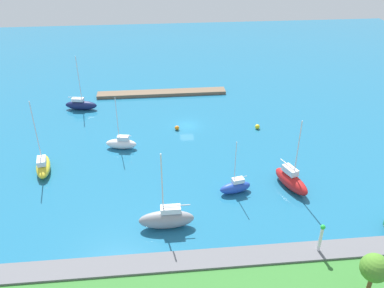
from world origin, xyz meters
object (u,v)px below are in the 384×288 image
object	(u,v)px
sailboat_red_near_pier	(291,180)
sailboat_navy_center_basin	(81,105)
sailboat_yellow_far_south	(43,166)
mooring_buoy_orange	(177,128)
mooring_buoy_yellow	(257,127)
park_tree_mideast	(375,268)
pier_dock	(162,93)
harbor_beacon	(321,236)
sailboat_gray_off_beacon	(167,219)
sailboat_white_by_breakwater	(121,143)
sailboat_blue_outer_mooring	(235,187)

from	to	relation	value
sailboat_red_near_pier	sailboat_navy_center_basin	world-z (taller)	sailboat_navy_center_basin
sailboat_navy_center_basin	sailboat_yellow_far_south	world-z (taller)	sailboat_yellow_far_south
mooring_buoy_orange	mooring_buoy_yellow	bearing A→B (deg)	176.01
park_tree_mideast	sailboat_red_near_pier	size ratio (longest dim) A/B	0.49
park_tree_mideast	sailboat_navy_center_basin	size ratio (longest dim) A/B	0.49
pier_dock	sailboat_navy_center_basin	distance (m)	17.62
harbor_beacon	park_tree_mideast	bearing A→B (deg)	112.23
park_tree_mideast	mooring_buoy_yellow	xyz separation A→B (m)	(1.86, -38.28, -4.37)
sailboat_red_near_pier	sailboat_gray_off_beacon	world-z (taller)	sailboat_red_near_pier
pier_dock	sailboat_gray_off_beacon	xyz separation A→B (m)	(0.82, 42.91, 1.02)
pier_dock	mooring_buoy_orange	xyz separation A→B (m)	(-2.20, 16.87, 0.07)
mooring_buoy_yellow	sailboat_red_near_pier	bearing A→B (deg)	91.24
pier_dock	park_tree_mideast	xyz separation A→B (m)	(-18.88, 56.18, 4.46)
pier_dock	mooring_buoy_yellow	xyz separation A→B (m)	(-17.01, 17.90, 0.09)
sailboat_white_by_breakwater	park_tree_mideast	bearing A→B (deg)	138.46
sailboat_gray_off_beacon	mooring_buoy_yellow	distance (m)	30.73
sailboat_gray_off_beacon	mooring_buoy_orange	world-z (taller)	sailboat_gray_off_beacon
harbor_beacon	sailboat_navy_center_basin	bearing A→B (deg)	-53.11
sailboat_navy_center_basin	mooring_buoy_yellow	distance (m)	35.55
sailboat_yellow_far_south	sailboat_gray_off_beacon	bearing A→B (deg)	-138.31
sailboat_yellow_far_south	mooring_buoy_orange	xyz separation A→B (m)	(-21.34, -11.58, -0.65)
sailboat_navy_center_basin	sailboat_white_by_breakwater	xyz separation A→B (m)	(-8.95, 16.44, -0.07)
sailboat_red_near_pier	park_tree_mideast	bearing A→B (deg)	-16.66
sailboat_red_near_pier	mooring_buoy_orange	distance (m)	24.64
harbor_beacon	sailboat_white_by_breakwater	world-z (taller)	sailboat_white_by_breakwater
park_tree_mideast	sailboat_gray_off_beacon	size ratio (longest dim) A/B	0.49
sailboat_yellow_far_south	sailboat_blue_outer_mooring	bearing A→B (deg)	-116.01
pier_dock	sailboat_blue_outer_mooring	size ratio (longest dim) A/B	3.35
mooring_buoy_yellow	harbor_beacon	bearing A→B (deg)	88.63
harbor_beacon	sailboat_yellow_far_south	xyz separation A→B (m)	(35.40, -21.32, -2.21)
sailboat_red_near_pier	sailboat_gray_off_beacon	distance (m)	19.42
sailboat_navy_center_basin	mooring_buoy_yellow	bearing A→B (deg)	-9.55
park_tree_mideast	mooring_buoy_orange	world-z (taller)	park_tree_mideast
park_tree_mideast	sailboat_gray_off_beacon	distance (m)	24.00
sailboat_white_by_breakwater	mooring_buoy_yellow	distance (m)	25.02
sailboat_red_near_pier	sailboat_gray_off_beacon	xyz separation A→B (m)	(18.23, 6.68, 0.08)
harbor_beacon	sailboat_red_near_pier	bearing A→B (deg)	-94.89
harbor_beacon	sailboat_navy_center_basin	size ratio (longest dim) A/B	0.34
sailboat_white_by_breakwater	mooring_buoy_orange	bearing A→B (deg)	-139.57
park_tree_mideast	sailboat_blue_outer_mooring	bearing A→B (deg)	-63.76
harbor_beacon	mooring_buoy_yellow	size ratio (longest dim) A/B	4.25
mooring_buoy_yellow	mooring_buoy_orange	size ratio (longest dim) A/B	1.06
sailboat_yellow_far_south	sailboat_blue_outer_mooring	distance (m)	29.49
park_tree_mideast	sailboat_blue_outer_mooring	xyz separation A→B (m)	(9.67, -19.61, -3.86)
sailboat_yellow_far_south	mooring_buoy_yellow	bearing A→B (deg)	-83.76
harbor_beacon	sailboat_blue_outer_mooring	world-z (taller)	sailboat_blue_outer_mooring
mooring_buoy_orange	sailboat_gray_off_beacon	bearing A→B (deg)	83.39
pier_dock	sailboat_white_by_breakwater	distance (m)	23.78
sailboat_blue_outer_mooring	sailboat_white_by_breakwater	size ratio (longest dim) A/B	0.89
park_tree_mideast	sailboat_blue_outer_mooring	distance (m)	22.20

